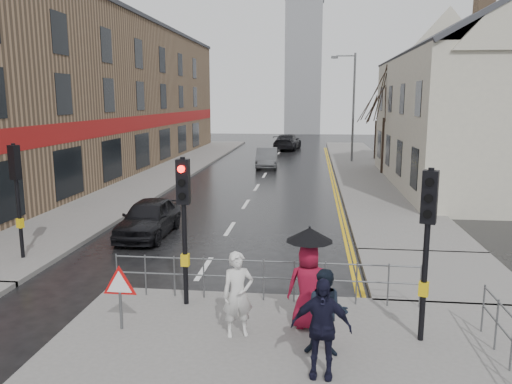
% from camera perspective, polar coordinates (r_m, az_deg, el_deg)
% --- Properties ---
extents(ground, '(120.00, 120.00, 0.00)m').
position_cam_1_polar(ground, '(11.82, -9.15, -13.43)').
color(ground, black).
rests_on(ground, ground).
extents(left_pavement, '(4.00, 44.00, 0.14)m').
position_cam_1_polar(left_pavement, '(35.03, -9.35, 2.68)').
color(left_pavement, '#605E5B').
rests_on(left_pavement, ground).
extents(right_pavement, '(4.00, 40.00, 0.14)m').
position_cam_1_polar(right_pavement, '(35.86, 12.01, 2.77)').
color(right_pavement, '#605E5B').
rests_on(right_pavement, ground).
extents(pavement_bridge_right, '(4.00, 4.20, 0.14)m').
position_cam_1_polar(pavement_bridge_right, '(14.61, 20.14, -8.92)').
color(pavement_bridge_right, '#605E5B').
rests_on(pavement_bridge_right, ground).
extents(building_left_terrace, '(8.00, 42.00, 10.00)m').
position_cam_1_polar(building_left_terrace, '(35.70, -18.71, 10.35)').
color(building_left_terrace, '#85684D').
rests_on(building_left_terrace, ground).
extents(building_right_cream, '(9.00, 16.40, 10.10)m').
position_cam_1_polar(building_right_cream, '(29.77, 24.41, 9.62)').
color(building_right_cream, '#B0AB99').
rests_on(building_right_cream, ground).
extents(church_tower, '(5.00, 5.00, 18.00)m').
position_cam_1_polar(church_tower, '(72.52, 5.43, 13.83)').
color(church_tower, gray).
rests_on(church_tower, ground).
extents(traffic_signal_near_left, '(0.28, 0.27, 3.40)m').
position_cam_1_polar(traffic_signal_near_left, '(11.19, -8.26, -1.52)').
color(traffic_signal_near_left, black).
rests_on(traffic_signal_near_left, near_pavement).
extents(traffic_signal_near_right, '(0.34, 0.33, 3.40)m').
position_cam_1_polar(traffic_signal_near_right, '(9.90, 19.03, -3.58)').
color(traffic_signal_near_right, black).
rests_on(traffic_signal_near_right, near_pavement).
extents(traffic_signal_far_left, '(0.34, 0.33, 3.40)m').
position_cam_1_polar(traffic_signal_far_left, '(16.04, -25.70, 1.18)').
color(traffic_signal_far_left, black).
rests_on(traffic_signal_far_left, left_pavement).
extents(guard_railing_front, '(7.14, 0.04, 1.00)m').
position_cam_1_polar(guard_railing_front, '(11.71, 0.88, -9.00)').
color(guard_railing_front, '#595B5E').
rests_on(guard_railing_front, near_pavement).
extents(warning_sign, '(0.80, 0.07, 1.35)m').
position_cam_1_polar(warning_sign, '(10.62, -15.32, -10.44)').
color(warning_sign, '#595B5E').
rests_on(warning_sign, near_pavement).
extents(street_lamp, '(1.83, 0.25, 8.00)m').
position_cam_1_polar(street_lamp, '(38.49, 10.83, 10.25)').
color(street_lamp, '#595B5E').
rests_on(street_lamp, right_pavement).
extents(tree_near, '(2.40, 2.40, 6.58)m').
position_cam_1_polar(tree_near, '(32.69, 14.63, 10.84)').
color(tree_near, '#2D2119').
rests_on(tree_near, right_pavement).
extents(tree_far, '(2.40, 2.40, 5.64)m').
position_cam_1_polar(tree_far, '(40.69, 13.72, 9.74)').
color(tree_far, '#2D2119').
rests_on(tree_far, right_pavement).
extents(pedestrian_a, '(0.73, 0.60, 1.72)m').
position_cam_1_polar(pedestrian_a, '(10.01, -2.09, -11.62)').
color(pedestrian_a, silver).
rests_on(pedestrian_a, near_pavement).
extents(pedestrian_b, '(0.84, 0.69, 1.62)m').
position_cam_1_polar(pedestrian_b, '(9.42, 8.05, -13.52)').
color(pedestrian_b, black).
rests_on(pedestrian_b, near_pavement).
extents(pedestrian_with_umbrella, '(0.96, 0.96, 2.12)m').
position_cam_1_polar(pedestrian_with_umbrella, '(10.30, 6.05, -9.37)').
color(pedestrian_with_umbrella, maroon).
rests_on(pedestrian_with_umbrella, near_pavement).
extents(pedestrian_d, '(1.04, 0.49, 1.74)m').
position_cam_1_polar(pedestrian_d, '(8.73, 7.46, -15.12)').
color(pedestrian_d, black).
rests_on(pedestrian_d, near_pavement).
extents(car_parked, '(1.57, 3.89, 1.32)m').
position_cam_1_polar(car_parked, '(18.03, -12.16, -2.89)').
color(car_parked, black).
rests_on(car_parked, ground).
extents(car_mid, '(1.71, 4.26, 1.38)m').
position_cam_1_polar(car_mid, '(35.62, 1.25, 3.94)').
color(car_mid, '#45474A').
rests_on(car_mid, ground).
extents(car_far, '(2.71, 5.43, 1.52)m').
position_cam_1_polar(car_far, '(48.22, 3.62, 5.74)').
color(car_far, black).
rests_on(car_far, ground).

